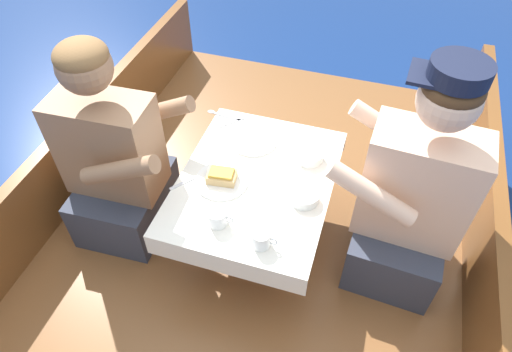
{
  "coord_description": "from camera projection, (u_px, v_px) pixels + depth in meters",
  "views": [
    {
      "loc": [
        0.38,
        -1.24,
        2.1
      ],
      "look_at": [
        0.0,
        -0.02,
        0.76
      ],
      "focal_mm": 32.0,
      "sensor_mm": 36.0,
      "label": 1
    }
  ],
  "objects": [
    {
      "name": "cockpit_table",
      "position": [
        256.0,
        186.0,
        1.89
      ],
      "size": [
        0.62,
        0.8,
        0.4
      ],
      "color": "#B2B2B7",
      "rests_on": "boat_deck"
    },
    {
      "name": "person_starboard",
      "position": [
        410.0,
        200.0,
        1.77
      ],
      "size": [
        0.54,
        0.47,
        1.03
      ],
      "rotation": [
        0.0,
        0.0,
        3.08
      ],
      "color": "#333847",
      "rests_on": "boat_deck"
    },
    {
      "name": "plate_sandwich",
      "position": [
        222.0,
        181.0,
        1.85
      ],
      "size": [
        0.22,
        0.22,
        0.01
      ],
      "color": "white",
      "rests_on": "cockpit_table"
    },
    {
      "name": "plate_bread",
      "position": [
        253.0,
        140.0,
        2.02
      ],
      "size": [
        0.21,
        0.21,
        0.01
      ],
      "color": "white",
      "rests_on": "cockpit_table"
    },
    {
      "name": "coffee_cup_starboard",
      "position": [
        218.0,
        217.0,
        1.68
      ],
      "size": [
        0.1,
        0.07,
        0.06
      ],
      "color": "white",
      "rests_on": "cockpit_table"
    },
    {
      "name": "utensil_fork_starboard",
      "position": [
        192.0,
        179.0,
        1.86
      ],
      "size": [
        0.12,
        0.15,
        0.0
      ],
      "rotation": [
        0.0,
        0.0,
        0.92
      ],
      "color": "silver",
      "rests_on": "cockpit_table"
    },
    {
      "name": "coffee_cup_port",
      "position": [
        261.0,
        239.0,
        1.62
      ],
      "size": [
        0.1,
        0.07,
        0.07
      ],
      "color": "white",
      "rests_on": "cockpit_table"
    },
    {
      "name": "sandwich",
      "position": [
        222.0,
        176.0,
        1.83
      ],
      "size": [
        0.12,
        0.09,
        0.05
      ],
      "rotation": [
        0.0,
        0.0,
        0.12
      ],
      "color": "tan",
      "rests_on": "plate_sandwich"
    },
    {
      "name": "bowl_port_near",
      "position": [
        304.0,
        196.0,
        1.77
      ],
      "size": [
        0.12,
        0.12,
        0.04
      ],
      "color": "white",
      "rests_on": "cockpit_table"
    },
    {
      "name": "utensil_spoon_center",
      "position": [
        219.0,
        114.0,
        2.15
      ],
      "size": [
        0.17,
        0.04,
        0.01
      ],
      "rotation": [
        0.0,
        0.0,
        3.03
      ],
      "color": "silver",
      "rests_on": "cockpit_table"
    },
    {
      "name": "gunwale_port",
      "position": [
        70.0,
        164.0,
        2.23
      ],
      "size": [
        0.06,
        2.85,
        0.38
      ],
      "primitive_type": "cube",
      "color": "brown",
      "rests_on": "boat_deck"
    },
    {
      "name": "utensil_knife_port",
      "position": [
        233.0,
        122.0,
        2.11
      ],
      "size": [
        0.12,
        0.13,
        0.0
      ],
      "rotation": [
        0.0,
        0.0,
        0.82
      ],
      "color": "silver",
      "rests_on": "cockpit_table"
    },
    {
      "name": "bowl_starboard_near",
      "position": [
        310.0,
        155.0,
        1.93
      ],
      "size": [
        0.12,
        0.12,
        0.04
      ],
      "color": "white",
      "rests_on": "cockpit_table"
    },
    {
      "name": "person_port",
      "position": [
        115.0,
        163.0,
        1.95
      ],
      "size": [
        0.54,
        0.46,
        0.96
      ],
      "rotation": [
        0.0,
        0.0,
        0.05
      ],
      "color": "#333847",
      "rests_on": "boat_deck"
    },
    {
      "name": "boat_deck",
      "position": [
        257.0,
        255.0,
        2.29
      ],
      "size": [
        1.98,
        2.85,
        0.34
      ],
      "primitive_type": "cube",
      "color": "brown",
      "rests_on": "ground_plane"
    },
    {
      "name": "ground_plane",
      "position": [
        257.0,
        273.0,
        2.41
      ],
      "size": [
        60.0,
        60.0,
        0.0
      ],
      "primitive_type": "plane",
      "color": "navy"
    },
    {
      "name": "gunwale_starboard",
      "position": [
        485.0,
        265.0,
        1.83
      ],
      "size": [
        0.06,
        2.85,
        0.38
      ],
      "primitive_type": "cube",
      "color": "brown",
      "rests_on": "boat_deck"
    }
  ]
}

